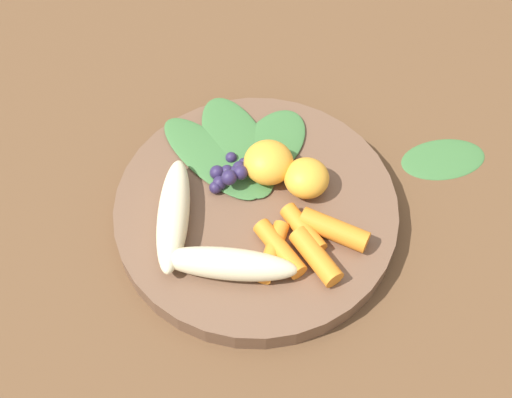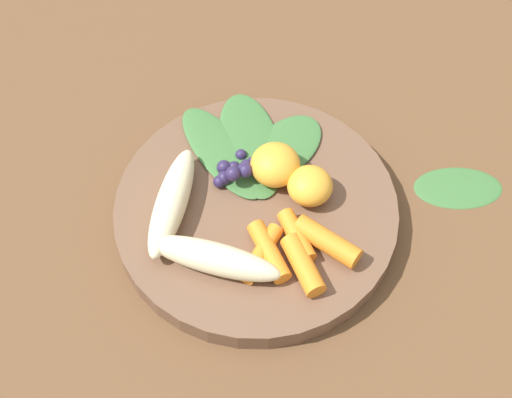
% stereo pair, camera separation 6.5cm
% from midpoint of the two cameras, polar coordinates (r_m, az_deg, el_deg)
% --- Properties ---
extents(ground_plane, '(2.40, 2.40, 0.00)m').
position_cam_midpoint_polar(ground_plane, '(0.68, 2.74, -1.76)').
color(ground_plane, brown).
extents(bowl, '(0.26, 0.26, 0.02)m').
position_cam_midpoint_polar(bowl, '(0.67, 2.78, -1.24)').
color(bowl, brown).
rests_on(bowl, ground_plane).
extents(banana_peeled_left, '(0.12, 0.07, 0.03)m').
position_cam_midpoint_polar(banana_peeled_left, '(0.61, -0.33, -5.02)').
color(banana_peeled_left, beige).
rests_on(banana_peeled_left, bowl).
extents(banana_peeled_right, '(0.06, 0.12, 0.03)m').
position_cam_midpoint_polar(banana_peeled_right, '(0.64, -3.93, -0.36)').
color(banana_peeled_right, beige).
rests_on(banana_peeled_right, bowl).
extents(orange_segment_near, '(0.05, 0.05, 0.04)m').
position_cam_midpoint_polar(orange_segment_near, '(0.66, 4.36, 2.56)').
color(orange_segment_near, '#F4A833').
rests_on(orange_segment_near, bowl).
extents(orange_segment_far, '(0.04, 0.04, 0.03)m').
position_cam_midpoint_polar(orange_segment_far, '(0.65, 7.18, 0.84)').
color(orange_segment_far, '#F4A833').
rests_on(orange_segment_far, bowl).
extents(carrot_front, '(0.04, 0.06, 0.01)m').
position_cam_midpoint_polar(carrot_front, '(0.62, 2.93, -4.66)').
color(carrot_front, orange).
rests_on(carrot_front, bowl).
extents(carrot_mid_left, '(0.04, 0.06, 0.02)m').
position_cam_midpoint_polar(carrot_mid_left, '(0.62, 4.03, -4.46)').
color(carrot_mid_left, orange).
rests_on(carrot_mid_left, bowl).
extents(carrot_mid_right, '(0.04, 0.06, 0.02)m').
position_cam_midpoint_polar(carrot_mid_right, '(0.62, 6.81, -5.52)').
color(carrot_mid_right, orange).
rests_on(carrot_mid_right, bowl).
extents(carrot_rear, '(0.03, 0.05, 0.02)m').
position_cam_midpoint_polar(carrot_rear, '(0.63, 6.21, -3.20)').
color(carrot_rear, orange).
rests_on(carrot_rear, bowl).
extents(carrot_small, '(0.06, 0.06, 0.02)m').
position_cam_midpoint_polar(carrot_small, '(0.63, 8.67, -3.61)').
color(carrot_small, orange).
rests_on(carrot_small, bowl).
extents(blueberry_pile, '(0.04, 0.04, 0.03)m').
position_cam_midpoint_polar(blueberry_pile, '(0.67, 1.10, 2.14)').
color(blueberry_pile, '#2D234C').
rests_on(blueberry_pile, bowl).
extents(kale_leaf_left, '(0.10, 0.11, 0.00)m').
position_cam_midpoint_polar(kale_leaf_left, '(0.70, 5.02, 4.00)').
color(kale_leaf_left, '#3D7038').
rests_on(kale_leaf_left, bowl).
extents(kale_leaf_right, '(0.07, 0.14, 0.00)m').
position_cam_midpoint_polar(kale_leaf_right, '(0.70, 2.55, 4.26)').
color(kale_leaf_right, '#3D7038').
rests_on(kale_leaf_right, bowl).
extents(kale_leaf_rear, '(0.10, 0.14, 0.00)m').
position_cam_midpoint_polar(kale_leaf_rear, '(0.69, -0.08, 3.62)').
color(kale_leaf_rear, '#3D7038').
rests_on(kale_leaf_rear, bowl).
extents(kale_leaf_stray, '(0.09, 0.05, 0.01)m').
position_cam_midpoint_polar(kale_leaf_stray, '(0.73, 18.41, 0.76)').
color(kale_leaf_stray, '#3D7038').
rests_on(kale_leaf_stray, ground_plane).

